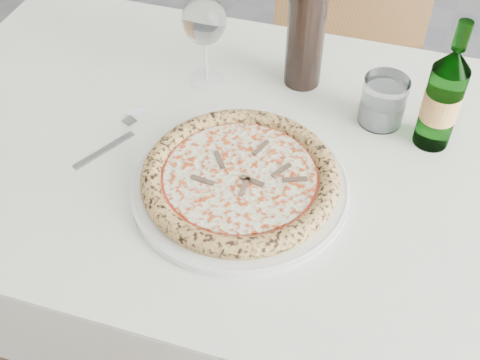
{
  "coord_description": "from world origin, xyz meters",
  "views": [
    {
      "loc": [
        0.07,
        -0.51,
        1.47
      ],
      "look_at": [
        -0.19,
        0.1,
        0.78
      ],
      "focal_mm": 45.0,
      "sensor_mm": 36.0,
      "label": 1
    }
  ],
  "objects": [
    {
      "name": "dining_table",
      "position": [
        -0.19,
        0.2,
        0.66
      ],
      "size": [
        1.4,
        0.92,
        0.76
      ],
      "color": "olive",
      "rests_on": "floor"
    },
    {
      "name": "fork",
      "position": [
        -0.44,
        0.11,
        0.76
      ],
      "size": [
        0.06,
        0.17,
        0.0
      ],
      "color": "gray",
      "rests_on": "dining_table"
    },
    {
      "name": "beer_bottle",
      "position": [
        0.07,
        0.33,
        0.85
      ],
      "size": [
        0.06,
        0.06,
        0.24
      ],
      "color": "#3B7D37",
      "rests_on": "dining_table"
    },
    {
      "name": "chair_far",
      "position": [
        -0.21,
        0.92,
        0.53
      ],
      "size": [
        0.56,
        0.56,
        0.93
      ],
      "color": "olive",
      "rests_on": "floor"
    },
    {
      "name": "pizza",
      "position": [
        -0.19,
        0.1,
        0.78
      ],
      "size": [
        0.32,
        0.32,
        0.03
      ],
      "color": "tan",
      "rests_on": "plate"
    },
    {
      "name": "wine_bottle",
      "position": [
        -0.19,
        0.41,
        0.88
      ],
      "size": [
        0.07,
        0.07,
        0.29
      ],
      "color": "black",
      "rests_on": "dining_table"
    },
    {
      "name": "tumbler",
      "position": [
        -0.03,
        0.35,
        0.79
      ],
      "size": [
        0.08,
        0.08,
        0.09
      ],
      "color": "silver",
      "rests_on": "dining_table"
    },
    {
      "name": "plate",
      "position": [
        -0.19,
        0.1,
        0.76
      ],
      "size": [
        0.36,
        0.36,
        0.02
      ],
      "color": "white",
      "rests_on": "dining_table"
    },
    {
      "name": "wine_glass",
      "position": [
        -0.37,
        0.34,
        0.89
      ],
      "size": [
        0.08,
        0.08,
        0.18
      ],
      "color": "silver",
      "rests_on": "dining_table"
    }
  ]
}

